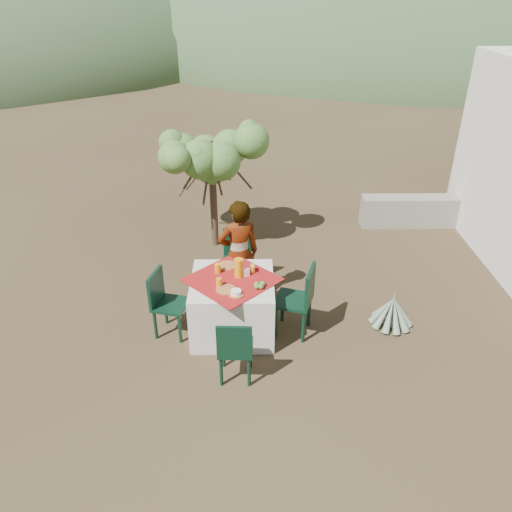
% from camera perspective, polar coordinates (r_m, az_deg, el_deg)
% --- Properties ---
extents(ground, '(160.00, 160.00, 0.00)m').
position_cam_1_polar(ground, '(6.30, -3.24, -10.12)').
color(ground, '#342617').
rests_on(ground, ground).
extents(table, '(1.30, 1.30, 0.76)m').
position_cam_1_polar(table, '(6.33, -2.67, -5.58)').
color(table, white).
rests_on(table, ground).
extents(chair_far, '(0.46, 0.46, 0.88)m').
position_cam_1_polar(chair_far, '(7.15, -2.25, -0.13)').
color(chair_far, black).
rests_on(chair_far, ground).
extents(chair_near, '(0.40, 0.40, 0.83)m').
position_cam_1_polar(chair_near, '(5.54, -2.40, -10.48)').
color(chair_near, black).
rests_on(chair_near, ground).
extents(chair_left, '(0.49, 0.49, 0.87)m').
position_cam_1_polar(chair_left, '(6.33, -10.35, -5.00)').
color(chair_left, black).
rests_on(chair_left, ground).
extents(chair_right, '(0.55, 0.55, 0.95)m').
position_cam_1_polar(chair_right, '(6.21, 5.05, -4.76)').
color(chair_right, black).
rests_on(chair_right, ground).
extents(person, '(0.64, 0.51, 1.53)m').
position_cam_1_polar(person, '(6.65, -1.96, 0.24)').
color(person, '#8C6651').
rests_on(person, ground).
extents(shrub_tree, '(1.56, 1.53, 1.83)m').
position_cam_1_polar(shrub_tree, '(8.03, -4.64, 10.72)').
color(shrub_tree, '#4A3625').
rests_on(shrub_tree, ground).
extents(agave, '(0.56, 0.56, 0.60)m').
position_cam_1_polar(agave, '(6.74, 15.27, -6.18)').
color(agave, gray).
rests_on(agave, ground).
extents(stone_wall, '(2.60, 0.35, 0.55)m').
position_cam_1_polar(stone_wall, '(9.64, 19.57, 4.87)').
color(stone_wall, gray).
rests_on(stone_wall, ground).
extents(hill_near_right, '(48.00, 48.00, 20.00)m').
position_cam_1_polar(hill_near_right, '(42.69, 16.74, 22.93)').
color(hill_near_right, '#324A29').
rests_on(hill_near_right, ground).
extents(hill_far_center, '(60.00, 60.00, 24.00)m').
position_cam_1_polar(hill_far_center, '(57.16, -5.35, 25.29)').
color(hill_far_center, slate).
rests_on(hill_far_center, ground).
extents(plate_far, '(0.25, 0.25, 0.01)m').
position_cam_1_polar(plate_far, '(6.39, -3.37, -1.10)').
color(plate_far, brown).
rests_on(plate_far, table).
extents(plate_near, '(0.24, 0.24, 0.01)m').
position_cam_1_polar(plate_near, '(5.92, -3.49, -3.84)').
color(plate_near, brown).
rests_on(plate_near, table).
extents(glass_far, '(0.08, 0.08, 0.12)m').
position_cam_1_polar(glass_far, '(6.23, -4.40, -1.41)').
color(glass_far, orange).
rests_on(glass_far, table).
extents(glass_near, '(0.07, 0.07, 0.11)m').
position_cam_1_polar(glass_near, '(5.96, -4.25, -3.02)').
color(glass_near, orange).
rests_on(glass_near, table).
extents(juice_pitcher, '(0.11, 0.11, 0.24)m').
position_cam_1_polar(juice_pitcher, '(6.11, -1.99, -1.37)').
color(juice_pitcher, orange).
rests_on(juice_pitcher, table).
extents(bowl_plate, '(0.18, 0.18, 0.01)m').
position_cam_1_polar(bowl_plate, '(5.83, -2.29, -4.39)').
color(bowl_plate, brown).
rests_on(bowl_plate, table).
extents(white_bowl, '(0.13, 0.13, 0.05)m').
position_cam_1_polar(white_bowl, '(5.81, -2.29, -4.15)').
color(white_bowl, white).
rests_on(white_bowl, bowl_plate).
extents(jar_left, '(0.06, 0.06, 0.09)m').
position_cam_1_polar(jar_left, '(6.22, -0.40, -1.55)').
color(jar_left, orange).
rests_on(jar_left, table).
extents(jar_right, '(0.06, 0.06, 0.09)m').
position_cam_1_polar(jar_right, '(6.26, -0.39, -1.34)').
color(jar_right, orange).
rests_on(jar_right, table).
extents(napkin_holder, '(0.09, 0.07, 0.10)m').
position_cam_1_polar(napkin_holder, '(6.16, -1.14, -1.86)').
color(napkin_holder, white).
rests_on(napkin_holder, table).
extents(fruit_cluster, '(0.14, 0.13, 0.07)m').
position_cam_1_polar(fruit_cluster, '(5.94, 0.37, -3.35)').
color(fruit_cluster, '#53812F').
rests_on(fruit_cluster, table).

